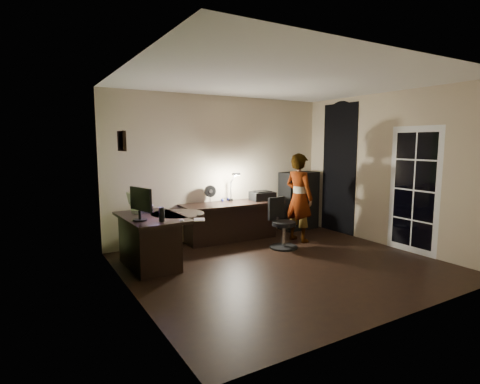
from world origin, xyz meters
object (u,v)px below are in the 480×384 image
monitor (140,209)px  person (299,198)px  desk_left (152,241)px  cabinet (299,201)px  office_chair (284,223)px  desk_right (233,222)px

monitor → person: bearing=-10.5°
desk_left → monitor: (-0.24, -0.24, 0.55)m
desk_left → cabinet: size_ratio=1.09×
desk_left → office_chair: office_chair is taller
cabinet → office_chair: cabinet is taller
cabinet → person: size_ratio=0.74×
desk_left → desk_right: size_ratio=0.69×
office_chair → desk_right: bearing=112.8°
desk_left → office_chair: (2.26, -0.23, 0.06)m
cabinet → desk_left: bearing=-169.5°
desk_right → monitor: (-1.98, -0.90, 0.57)m
monitor → person: person is taller
desk_right → cabinet: 1.72m
desk_right → monitor: size_ratio=3.84×
desk_left → desk_right: bearing=18.9°
monitor → office_chair: monitor is taller
desk_right → office_chair: office_chair is taller
office_chair → person: (0.53, 0.25, 0.38)m
desk_left → cabinet: bearing=11.3°
desk_left → person: person is taller
desk_right → person: bearing=-29.5°
office_chair → desk_left: bearing=166.8°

